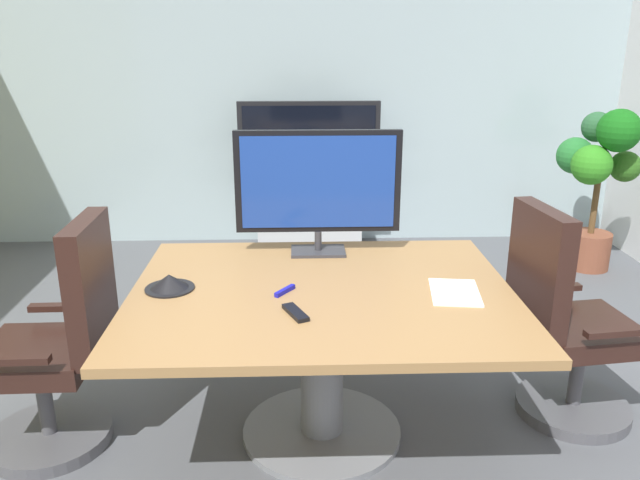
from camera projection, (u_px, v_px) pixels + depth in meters
name	position (u px, v px, depth m)	size (l,w,h in m)	color
ground_plane	(291.00, 461.00, 2.84)	(7.62, 7.62, 0.00)	#515459
wall_back_glass_partition	(292.00, 86.00, 5.55)	(5.96, 0.10, 2.81)	#9EB2B7
conference_table	(322.00, 327.00, 2.87)	(1.70, 1.36, 0.75)	olive
office_chair_left	(60.00, 356.00, 2.84)	(0.60, 0.57, 1.09)	#4C4C51
office_chair_right	(565.00, 333.00, 3.06)	(0.62, 0.60, 1.09)	#4C4C51
tv_monitor	(318.00, 185.00, 3.18)	(0.84, 0.18, 0.64)	#333338
wall_display_unit	(309.00, 202.00, 5.52)	(1.20, 0.36, 1.31)	#B7BABC
potted_plant	(598.00, 173.00, 4.96)	(0.61, 0.63, 1.31)	brown
conference_phone	(169.00, 283.00, 2.80)	(0.22, 0.22, 0.07)	black
remote_control	(295.00, 313.00, 2.55)	(0.05, 0.17, 0.02)	black
whiteboard_marker	(285.00, 291.00, 2.77)	(0.13, 0.02, 0.02)	#1919A5
paper_notepad	(455.00, 292.00, 2.77)	(0.21, 0.30, 0.01)	white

